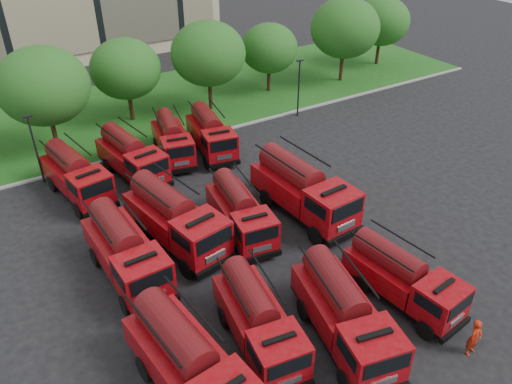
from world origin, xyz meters
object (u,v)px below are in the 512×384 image
fire_truck_0 (191,366)px  fire_truck_1 (258,320)px  fire_truck_3 (403,278)px  fire_truck_10 (172,140)px  fire_truck_6 (240,212)px  firefighter_2 (451,320)px  fire_truck_4 (125,251)px  fire_truck_2 (344,314)px  firefighter_0 (470,352)px  fire_truck_7 (303,190)px  fire_truck_9 (131,157)px  firefighter_5 (311,193)px  fire_truck_11 (211,134)px  fire_truck_5 (175,219)px  firefighter_3 (447,312)px  fire_truck_8 (76,175)px  firefighter_4 (245,336)px

fire_truck_0 → fire_truck_1: size_ratio=1.13×
fire_truck_3 → fire_truck_10: bearing=93.5°
fire_truck_6 → firefighter_2: bearing=-57.4°
fire_truck_3 → fire_truck_4: (-11.06, 9.04, 0.19)m
fire_truck_2 → firefighter_0: (4.47, -3.70, -1.63)m
fire_truck_3 → fire_truck_7: size_ratio=0.82×
fire_truck_9 → firefighter_5: size_ratio=3.67×
fire_truck_3 → fire_truck_11: bearing=85.4°
fire_truck_5 → firefighter_3: fire_truck_5 is taller
fire_truck_1 → fire_truck_2: size_ratio=0.91×
fire_truck_4 → firefighter_5: size_ratio=3.74×
fire_truck_5 → firefighter_2: 15.54m
fire_truck_7 → fire_truck_2: bearing=-119.1°
fire_truck_4 → fire_truck_2: bearing=-55.9°
fire_truck_6 → fire_truck_10: (0.47, 10.97, -0.02)m
fire_truck_3 → fire_truck_8: bearing=114.6°
fire_truck_4 → fire_truck_10: bearing=53.7°
firefighter_2 → firefighter_4: 10.15m
fire_truck_1 → firefighter_2: bearing=-14.7°
firefighter_5 → fire_truck_1: bearing=31.2°
firefighter_4 → firefighter_5: (10.22, 8.33, 0.00)m
firefighter_3 → fire_truck_5: bearing=-59.4°
fire_truck_0 → fire_truck_8: 17.87m
fire_truck_8 → firefighter_3: (12.59, -20.40, -1.58)m
fire_truck_11 → firefighter_3: bearing=-74.0°
fire_truck_4 → firefighter_0: (11.39, -13.17, -1.66)m
firefighter_0 → fire_truck_1: bearing=138.7°
fire_truck_10 → firefighter_4: fire_truck_10 is taller
firefighter_0 → fire_truck_5: bearing=112.8°
fire_truck_6 → firefighter_3: 12.43m
fire_truck_2 → fire_truck_8: bearing=123.0°
fire_truck_7 → firefighter_2: bearing=-88.9°
fire_truck_2 → fire_truck_5: 11.26m
firefighter_3 → fire_truck_10: bearing=-83.6°
firefighter_4 → fire_truck_6: bearing=-82.2°
fire_truck_11 → fire_truck_8: bearing=-164.3°
fire_truck_6 → firefighter_2: fire_truck_6 is taller
fire_truck_9 → fire_truck_11: fire_truck_9 is taller
fire_truck_9 → fire_truck_11: (6.52, 0.42, -0.05)m
fire_truck_4 → firefighter_2: bearing=-45.1°
fire_truck_7 → fire_truck_9: size_ratio=1.13×
fire_truck_0 → firefighter_2: bearing=-19.6°
fire_truck_1 → fire_truck_8: bearing=110.5°
fire_truck_0 → fire_truck_2: 7.23m
fire_truck_4 → fire_truck_5: bearing=17.7°
fire_truck_7 → fire_truck_9: 12.64m
fire_truck_5 → fire_truck_11: (7.07, 9.19, -0.21)m
fire_truck_9 → firefighter_3: (8.58, -20.93, -1.59)m
fire_truck_3 → firefighter_5: 10.80m
fire_truck_11 → firefighter_2: 21.95m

